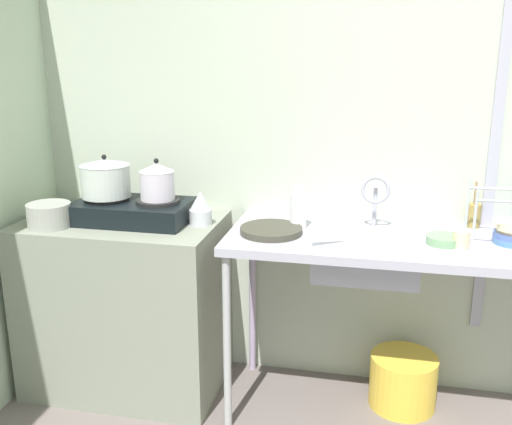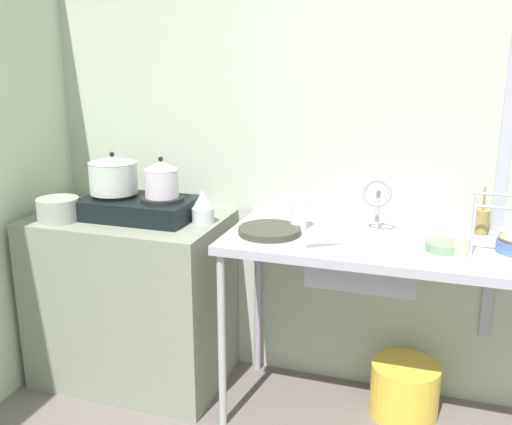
{
  "view_description": "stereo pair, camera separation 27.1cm",
  "coord_description": "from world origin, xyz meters",
  "px_view_note": "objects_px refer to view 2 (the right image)",
  "views": [
    {
      "loc": [
        -0.44,
        -1.25,
        1.71
      ],
      "look_at": [
        -0.99,
        1.31,
        0.98
      ],
      "focal_mm": 40.95,
      "sensor_mm": 36.0,
      "label": 1
    },
    {
      "loc": [
        -0.18,
        -1.18,
        1.71
      ],
      "look_at": [
        -0.99,
        1.31,
        0.98
      ],
      "focal_mm": 40.95,
      "sensor_mm": 36.0,
      "label": 2
    }
  ],
  "objects_px": {
    "faucet": "(377,196)",
    "bottle_by_sink": "(299,211)",
    "stove": "(139,207)",
    "cup_by_rack": "(461,246)",
    "pot_on_left_burner": "(113,175)",
    "small_bowl_on_drainboard": "(444,246)",
    "frying_pan": "(270,231)",
    "sink_basin": "(364,261)",
    "bucket_on_floor": "(404,389)",
    "utensil_jar": "(482,221)",
    "percolator": "(203,207)",
    "pot_beside_stove": "(58,210)",
    "pot_on_right_burner": "(161,179)"
  },
  "relations": [
    {
      "from": "stove",
      "to": "cup_by_rack",
      "type": "relative_size",
      "value": 7.58
    },
    {
      "from": "pot_on_left_burner",
      "to": "frying_pan",
      "type": "relative_size",
      "value": 0.85
    },
    {
      "from": "stove",
      "to": "pot_on_left_burner",
      "type": "distance_m",
      "value": 0.21
    },
    {
      "from": "sink_basin",
      "to": "frying_pan",
      "type": "distance_m",
      "value": 0.44
    },
    {
      "from": "stove",
      "to": "cup_by_rack",
      "type": "xyz_separation_m",
      "value": [
        1.52,
        -0.07,
        -0.02
      ]
    },
    {
      "from": "faucet",
      "to": "pot_on_right_burner",
      "type": "bearing_deg",
      "value": -173.39
    },
    {
      "from": "pot_beside_stove",
      "to": "bottle_by_sink",
      "type": "distance_m",
      "value": 1.18
    },
    {
      "from": "frying_pan",
      "to": "cup_by_rack",
      "type": "height_order",
      "value": "cup_by_rack"
    },
    {
      "from": "percolator",
      "to": "pot_beside_stove",
      "type": "bearing_deg",
      "value": -164.8
    },
    {
      "from": "cup_by_rack",
      "to": "bottle_by_sink",
      "type": "bearing_deg",
      "value": 169.8
    },
    {
      "from": "sink_basin",
      "to": "bucket_on_floor",
      "type": "height_order",
      "value": "sink_basin"
    },
    {
      "from": "sink_basin",
      "to": "utensil_jar",
      "type": "distance_m",
      "value": 0.58
    },
    {
      "from": "pot_on_left_burner",
      "to": "small_bowl_on_drainboard",
      "type": "bearing_deg",
      "value": -1.39
    },
    {
      "from": "cup_by_rack",
      "to": "pot_on_left_burner",
      "type": "bearing_deg",
      "value": 177.53
    },
    {
      "from": "pot_on_left_burner",
      "to": "cup_by_rack",
      "type": "relative_size",
      "value": 3.3
    },
    {
      "from": "stove",
      "to": "utensil_jar",
      "type": "xyz_separation_m",
      "value": [
        1.62,
        0.25,
        0.0
      ]
    },
    {
      "from": "faucet",
      "to": "cup_by_rack",
      "type": "distance_m",
      "value": 0.44
    },
    {
      "from": "small_bowl_on_drainboard",
      "to": "frying_pan",
      "type": "bearing_deg",
      "value": -179.06
    },
    {
      "from": "stove",
      "to": "small_bowl_on_drainboard",
      "type": "height_order",
      "value": "stove"
    },
    {
      "from": "cup_by_rack",
      "to": "bottle_by_sink",
      "type": "xyz_separation_m",
      "value": [
        -0.72,
        0.13,
        0.05
      ]
    },
    {
      "from": "percolator",
      "to": "cup_by_rack",
      "type": "xyz_separation_m",
      "value": [
        1.18,
        -0.09,
        -0.04
      ]
    },
    {
      "from": "cup_by_rack",
      "to": "utensil_jar",
      "type": "bearing_deg",
      "value": 74.21
    },
    {
      "from": "percolator",
      "to": "sink_basin",
      "type": "xyz_separation_m",
      "value": [
        0.79,
        -0.05,
        -0.17
      ]
    },
    {
      "from": "bottle_by_sink",
      "to": "percolator",
      "type": "bearing_deg",
      "value": -175.3
    },
    {
      "from": "small_bowl_on_drainboard",
      "to": "faucet",
      "type": "bearing_deg",
      "value": 152.55
    },
    {
      "from": "stove",
      "to": "pot_beside_stove",
      "type": "bearing_deg",
      "value": -154.37
    },
    {
      "from": "pot_on_left_burner",
      "to": "faucet",
      "type": "relative_size",
      "value": 0.93
    },
    {
      "from": "cup_by_rack",
      "to": "bucket_on_floor",
      "type": "xyz_separation_m",
      "value": [
        -0.18,
        0.16,
        -0.8
      ]
    },
    {
      "from": "sink_basin",
      "to": "bucket_on_floor",
      "type": "relative_size",
      "value": 1.42
    },
    {
      "from": "pot_beside_stove",
      "to": "bottle_by_sink",
      "type": "bearing_deg",
      "value": 11.05
    },
    {
      "from": "pot_on_left_burner",
      "to": "utensil_jar",
      "type": "bearing_deg",
      "value": 8.23
    },
    {
      "from": "pot_on_right_burner",
      "to": "small_bowl_on_drainboard",
      "type": "bearing_deg",
      "value": -1.67
    },
    {
      "from": "sink_basin",
      "to": "bucket_on_floor",
      "type": "distance_m",
      "value": 0.72
    },
    {
      "from": "sink_basin",
      "to": "faucet",
      "type": "relative_size",
      "value": 1.79
    },
    {
      "from": "stove",
      "to": "cup_by_rack",
      "type": "height_order",
      "value": "stove"
    },
    {
      "from": "pot_on_right_burner",
      "to": "bottle_by_sink",
      "type": "xyz_separation_m",
      "value": [
        0.67,
        0.06,
        -0.12
      ]
    },
    {
      "from": "pot_on_right_burner",
      "to": "bucket_on_floor",
      "type": "bearing_deg",
      "value": 4.27
    },
    {
      "from": "pot_on_left_burner",
      "to": "faucet",
      "type": "height_order",
      "value": "pot_on_left_burner"
    },
    {
      "from": "small_bowl_on_drainboard",
      "to": "cup_by_rack",
      "type": "bearing_deg",
      "value": -26.44
    },
    {
      "from": "stove",
      "to": "small_bowl_on_drainboard",
      "type": "distance_m",
      "value": 1.46
    },
    {
      "from": "bottle_by_sink",
      "to": "pot_on_left_burner",
      "type": "bearing_deg",
      "value": -176.48
    },
    {
      "from": "pot_beside_stove",
      "to": "bottle_by_sink",
      "type": "height_order",
      "value": "bottle_by_sink"
    },
    {
      "from": "pot_on_left_burner",
      "to": "utensil_jar",
      "type": "relative_size",
      "value": 1.11
    },
    {
      "from": "faucet",
      "to": "frying_pan",
      "type": "relative_size",
      "value": 0.9
    },
    {
      "from": "faucet",
      "to": "bottle_by_sink",
      "type": "relative_size",
      "value": 1.25
    },
    {
      "from": "sink_basin",
      "to": "bottle_by_sink",
      "type": "xyz_separation_m",
      "value": [
        -0.32,
        0.09,
        0.17
      ]
    },
    {
      "from": "pot_on_left_burner",
      "to": "bucket_on_floor",
      "type": "relative_size",
      "value": 0.74
    },
    {
      "from": "frying_pan",
      "to": "sink_basin",
      "type": "bearing_deg",
      "value": 2.66
    },
    {
      "from": "faucet",
      "to": "utensil_jar",
      "type": "distance_m",
      "value": 0.49
    },
    {
      "from": "faucet",
      "to": "utensil_jar",
      "type": "height_order",
      "value": "faucet"
    }
  ]
}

